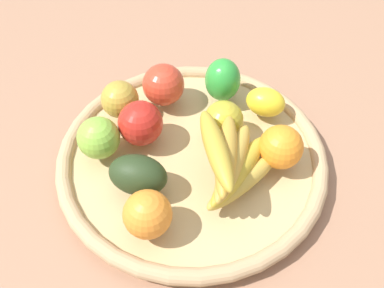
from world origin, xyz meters
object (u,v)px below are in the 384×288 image
Objects in this scene: avocado at (138,175)px; apple_3 at (120,99)px; banana_bunch at (232,163)px; orange_0 at (147,214)px; apple_0 at (224,120)px; bell_pepper at (223,80)px; lemon_0 at (266,102)px; orange_1 at (281,148)px; apple_1 at (140,123)px; apple_2 at (163,85)px; apple_4 at (99,138)px.

avocado is 0.17m from apple_3.
banana_bunch is 2.28× the size of orange_0.
apple_0 is 0.83× the size of bell_pepper.
apple_3 is at bearing -156.66° from orange_0.
orange_1 is at bearing 13.53° from lemon_0.
orange_1 is 0.30m from apple_3.
orange_1 is at bearing 32.30° from bell_pepper.
banana_bunch is at bearing 5.26° from bell_pepper.
apple_1 is at bearing -170.05° from avocado.
apple_1 reaches higher than avocado.
orange_1 is 0.89× the size of bell_pepper.
apple_2 is (0.03, -0.11, -0.00)m from bell_pepper.
banana_bunch reaches higher than apple_1.
apple_2 is 1.06× the size of orange_0.
apple_2 is at bearing -119.19° from orange_1.
apple_0 is (-0.03, 0.14, -0.00)m from apple_1.
apple_1 is at bearing 122.54° from apple_4.
avocado is at bearing -29.98° from bell_pepper.
avocado is at bearing 9.95° from apple_1.
apple_4 is at bearing -127.76° from avocado.
apple_2 is at bearing -120.38° from apple_0.
banana_bunch is (0.07, 0.16, 0.01)m from apple_1.
apple_4 reaches higher than avocado.
orange_0 is 0.17m from apple_4.
apple_0 is 0.96× the size of apple_4.
banana_bunch is at bearing 132.11° from orange_0.
orange_1 is (0.05, 0.10, 0.00)m from apple_0.
apple_3 is (-0.02, -0.19, -0.00)m from apple_0.
orange_1 is 1.01× the size of orange_0.
orange_1 is at bearing 123.33° from banana_bunch.
apple_1 reaches higher than orange_1.
lemon_0 is 0.31m from apple_4.
bell_pepper is (-0.03, -0.08, 0.01)m from lemon_0.
apple_1 is at bearing -164.40° from orange_0.
orange_0 is (0.21, -0.09, 0.00)m from apple_0.
apple_0 is 1.00× the size of apple_3.
apple_1 and apple_2 have the same top height.
apple_1 is 1.06× the size of orange_1.
apple_2 reaches higher than orange_1.
avocado is 0.10m from apple_4.
apple_3 reaches higher than lemon_0.
apple_1 reaches higher than orange_0.
lemon_0 is at bearing 131.84° from apple_0.
apple_4 is (0.17, -0.19, -0.01)m from bell_pepper.
banana_bunch reaches higher than apple_4.
apple_3 is (-0.13, -0.21, -0.01)m from banana_bunch.
apple_2 is 1.08× the size of apple_4.
apple_1 is 1.09× the size of lemon_0.
avocado is (0.13, -0.12, -0.00)m from apple_0.
apple_0 is at bearing -167.72° from banana_bunch.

